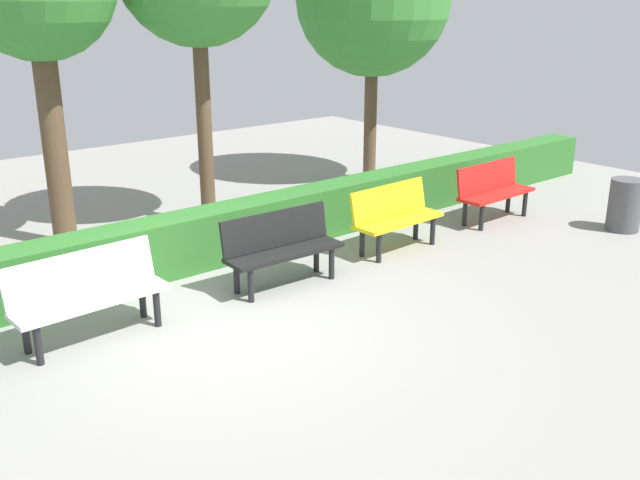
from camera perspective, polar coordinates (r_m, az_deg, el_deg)
ground_plane at (r=7.51m, az=-6.70°, el=-6.59°), size 19.50×19.50×0.00m
bench_red at (r=11.06m, az=13.62°, el=3.96°), size 1.40×0.48×0.86m
bench_yellow at (r=9.51m, az=5.99°, el=2.01°), size 1.37×0.51×0.86m
bench_black at (r=8.29m, az=-3.10°, el=-0.44°), size 1.45×0.51×0.86m
bench_white at (r=7.34m, az=-18.03°, el=-3.95°), size 1.54×0.52×0.86m
hedge_row at (r=9.19m, az=-7.79°, el=0.50°), size 15.50×0.51×0.70m
trash_bin at (r=11.18m, az=23.13°, el=2.59°), size 0.46×0.46×0.75m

